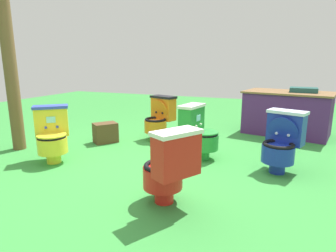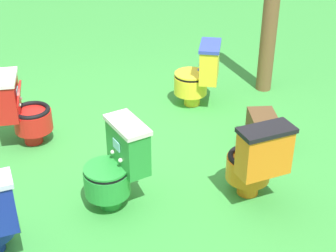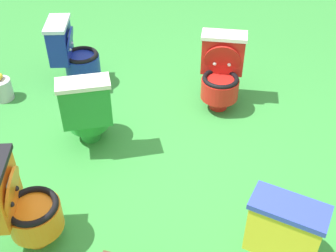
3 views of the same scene
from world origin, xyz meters
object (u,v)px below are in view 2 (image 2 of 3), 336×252
Objects in this scene: toilet_yellow at (199,74)px; small_crate at (262,129)px; toilet_red at (21,109)px; toilet_green at (116,165)px; wooden_post at (272,2)px; toilet_orange at (255,160)px.

toilet_yellow is 2.00× the size of small_crate.
toilet_yellow and toilet_red have the same top height.
toilet_green is 0.34× the size of wooden_post.
toilet_red is 2.92m from wooden_post.
toilet_green is 1.00× the size of toilet_red.
toilet_red is at bearing -15.19° from wooden_post.
small_crate is at bearing -85.91° from toilet_green.
wooden_post is 5.83× the size of small_crate.
wooden_post is at bearing 105.26° from toilet_red.
toilet_yellow is at bearing -96.69° from small_crate.
small_crate is at bearing -137.22° from toilet_yellow.
small_crate is at bearing 78.96° from toilet_red.
toilet_green is 2.77m from wooden_post.
toilet_green is at bearing 160.50° from toilet_orange.
toilet_red is at bearing 134.29° from toilet_orange.
toilet_red is 0.34× the size of wooden_post.
wooden_post is at bearing -66.47° from toilet_green.
toilet_red is at bearing 15.30° from toilet_green.
wooden_post is at bearing -141.51° from small_crate.
toilet_red and toilet_orange have the same top height.
toilet_orange reaches higher than small_crate.
wooden_post reaches higher than toilet_orange.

